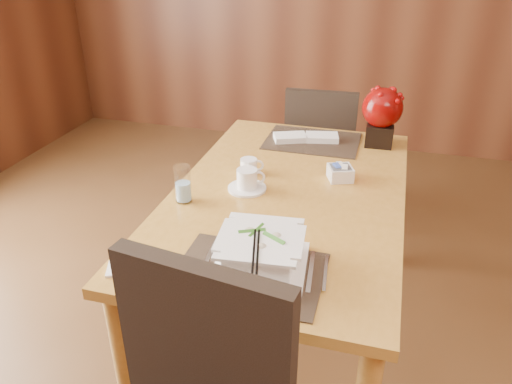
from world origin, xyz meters
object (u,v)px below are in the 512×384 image
(dining_table, at_px, (287,213))
(soup_setting, at_px, (261,253))
(berry_decor, at_px, (382,113))
(sugar_caddy, at_px, (340,173))
(water_glass, at_px, (183,184))
(bread_plate, at_px, (131,262))
(coffee_cup, at_px, (247,181))
(far_chair, at_px, (320,150))
(creamer_jug, at_px, (249,166))

(dining_table, height_order, soup_setting, soup_setting)
(berry_decor, bearing_deg, sugar_caddy, -106.87)
(water_glass, xyz_separation_m, bread_plate, (0.00, -0.42, -0.07))
(dining_table, bearing_deg, sugar_caddy, 43.22)
(berry_decor, distance_m, bread_plate, 1.39)
(water_glass, bearing_deg, coffee_cup, 37.32)
(soup_setting, relative_size, far_chair, 0.34)
(berry_decor, bearing_deg, dining_table, -117.52)
(soup_setting, bearing_deg, berry_decor, 69.84)
(soup_setting, height_order, creamer_jug, soup_setting)
(water_glass, distance_m, sugar_caddy, 0.66)
(bread_plate, bearing_deg, soup_setting, 12.69)
(soup_setting, bearing_deg, creamer_jug, 103.94)
(dining_table, distance_m, far_chair, 1.04)
(far_chair, bearing_deg, coffee_cup, 80.14)
(creamer_jug, distance_m, bread_plate, 0.74)
(dining_table, relative_size, water_glass, 10.31)
(dining_table, height_order, water_glass, water_glass)
(water_glass, distance_m, berry_decor, 1.04)
(soup_setting, xyz_separation_m, far_chair, (-0.05, 1.54, -0.30))
(soup_setting, height_order, coffee_cup, soup_setting)
(soup_setting, xyz_separation_m, berry_decor, (0.29, 1.11, 0.10))
(water_glass, height_order, sugar_caddy, water_glass)
(creamer_jug, bearing_deg, dining_table, -50.64)
(water_glass, bearing_deg, bread_plate, -90.00)
(creamer_jug, bearing_deg, bread_plate, -122.41)
(coffee_cup, relative_size, far_chair, 0.17)
(far_chair, bearing_deg, sugar_caddy, 101.26)
(berry_decor, bearing_deg, water_glass, -131.24)
(sugar_caddy, bearing_deg, coffee_cup, -150.93)
(creamer_jug, relative_size, berry_decor, 0.33)
(dining_table, xyz_separation_m, water_glass, (-0.37, -0.18, 0.17))
(berry_decor, relative_size, far_chair, 0.31)
(soup_setting, distance_m, creamer_jug, 0.67)
(soup_setting, distance_m, coffee_cup, 0.52)
(berry_decor, bearing_deg, creamer_jug, -136.93)
(sugar_caddy, height_order, berry_decor, berry_decor)
(dining_table, bearing_deg, far_chair, 91.32)
(creamer_jug, distance_m, sugar_caddy, 0.39)
(coffee_cup, height_order, berry_decor, berry_decor)
(bread_plate, bearing_deg, coffee_cup, 70.37)
(water_glass, relative_size, sugar_caddy, 1.53)
(berry_decor, height_order, far_chair, berry_decor)
(soup_setting, height_order, berry_decor, berry_decor)
(coffee_cup, relative_size, sugar_caddy, 1.63)
(coffee_cup, xyz_separation_m, creamer_jug, (-0.04, 0.14, -0.00))
(sugar_caddy, relative_size, bread_plate, 0.69)
(berry_decor, height_order, bread_plate, berry_decor)
(soup_setting, distance_m, far_chair, 1.57)
(dining_table, distance_m, berry_decor, 0.72)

